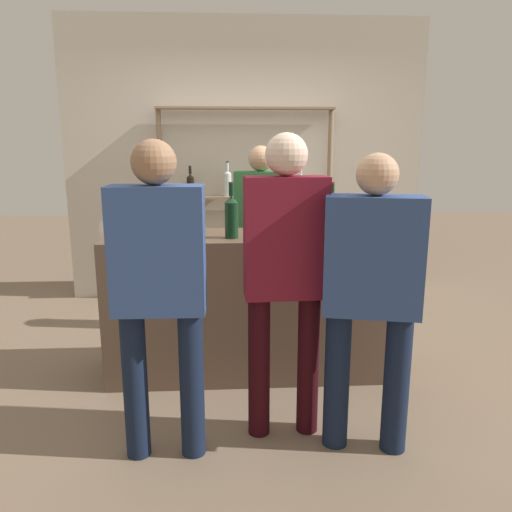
% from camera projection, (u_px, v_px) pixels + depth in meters
% --- Properties ---
extents(ground_plane, '(16.00, 16.00, 0.00)m').
position_uv_depth(ground_plane, '(256.00, 370.00, 3.59)').
color(ground_plane, '#7A6651').
extents(bar_counter, '(2.02, 0.57, 0.99)m').
position_uv_depth(bar_counter, '(256.00, 304.00, 3.48)').
color(bar_counter, brown).
rests_on(bar_counter, ground_plane).
extents(back_wall, '(3.62, 0.12, 2.80)m').
position_uv_depth(back_wall, '(245.00, 162.00, 5.12)').
color(back_wall, beige).
rests_on(back_wall, ground_plane).
extents(back_shelf, '(1.73, 0.18, 1.93)m').
position_uv_depth(back_shelf, '(245.00, 178.00, 4.98)').
color(back_shelf, '#897056').
rests_on(back_shelf, ground_plane).
extents(counter_bottle_0, '(0.09, 0.09, 0.34)m').
position_uv_depth(counter_bottle_0, '(331.00, 211.00, 3.54)').
color(counter_bottle_0, black).
rests_on(counter_bottle_0, bar_counter).
extents(counter_bottle_1, '(0.09, 0.09, 0.36)m').
position_uv_depth(counter_bottle_1, '(231.00, 216.00, 3.23)').
color(counter_bottle_1, black).
rests_on(counter_bottle_1, bar_counter).
extents(counter_bottle_2, '(0.08, 0.08, 0.33)m').
position_uv_depth(counter_bottle_2, '(187.00, 217.00, 3.36)').
color(counter_bottle_2, brown).
rests_on(counter_bottle_2, bar_counter).
extents(counter_bottle_3, '(0.08, 0.08, 0.32)m').
position_uv_depth(counter_bottle_3, '(139.00, 218.00, 3.31)').
color(counter_bottle_3, silver).
rests_on(counter_bottle_3, bar_counter).
extents(ice_bucket, '(0.18, 0.18, 0.19)m').
position_uv_depth(ice_bucket, '(166.00, 219.00, 3.41)').
color(ice_bucket, black).
rests_on(ice_bucket, bar_counter).
extents(server_behind_counter, '(0.45, 0.23, 1.58)m').
position_uv_depth(server_behind_counter, '(261.00, 226.00, 4.17)').
color(server_behind_counter, black).
rests_on(server_behind_counter, ground_plane).
extents(customer_center, '(0.43, 0.22, 1.65)m').
position_uv_depth(customer_center, '(285.00, 265.00, 2.62)').
color(customer_center, black).
rests_on(customer_center, ground_plane).
extents(customer_left, '(0.45, 0.21, 1.62)m').
position_uv_depth(customer_left, '(159.00, 281.00, 2.42)').
color(customer_left, '#121C33').
rests_on(customer_left, ground_plane).
extents(customer_right, '(0.51, 0.31, 1.55)m').
position_uv_depth(customer_right, '(371.00, 286.00, 2.49)').
color(customer_right, '#121C33').
rests_on(customer_right, ground_plane).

